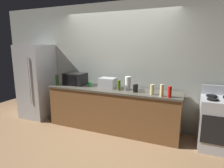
{
  "coord_description": "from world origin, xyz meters",
  "views": [
    {
      "loc": [
        1.53,
        -3.18,
        1.8
      ],
      "look_at": [
        0.0,
        0.4,
        1.0
      ],
      "focal_mm": 30.65,
      "sensor_mm": 36.0,
      "label": 1
    }
  ],
  "objects_px": {
    "mug_green": "(90,84)",
    "bottle_hot_sauce": "(170,92)",
    "microwave": "(75,79)",
    "bottle_wine": "(57,80)",
    "refrigerator": "(37,81)",
    "toaster_oven": "(108,83)",
    "paper_towel_roll": "(128,83)",
    "stove_range": "(218,123)",
    "bottle_vinegar": "(152,89)",
    "bottle_olive_oil": "(119,85)",
    "bottle_hand_soap": "(162,91)",
    "cordless_phone": "(136,88)"
  },
  "relations": [
    {
      "from": "stove_range",
      "to": "bottle_vinegar",
      "type": "xyz_separation_m",
      "value": [
        -1.14,
        -0.14,
        0.53
      ]
    },
    {
      "from": "bottle_wine",
      "to": "mug_green",
      "type": "relative_size",
      "value": 2.28
    },
    {
      "from": "bottle_hot_sauce",
      "to": "bottle_hand_soap",
      "type": "bearing_deg",
      "value": 178.99
    },
    {
      "from": "bottle_hot_sauce",
      "to": "bottle_vinegar",
      "type": "distance_m",
      "value": 0.33
    },
    {
      "from": "bottle_hot_sauce",
      "to": "bottle_olive_oil",
      "type": "height_order",
      "value": "bottle_olive_oil"
    },
    {
      "from": "microwave",
      "to": "bottle_hot_sauce",
      "type": "relative_size",
      "value": 2.43
    },
    {
      "from": "mug_green",
      "to": "bottle_hot_sauce",
      "type": "bearing_deg",
      "value": -7.45
    },
    {
      "from": "cordless_phone",
      "to": "bottle_olive_oil",
      "type": "height_order",
      "value": "bottle_olive_oil"
    },
    {
      "from": "bottle_vinegar",
      "to": "bottle_hot_sauce",
      "type": "bearing_deg",
      "value": -15.43
    },
    {
      "from": "mug_green",
      "to": "toaster_oven",
      "type": "bearing_deg",
      "value": 10.2
    },
    {
      "from": "bottle_hot_sauce",
      "to": "bottle_olive_oil",
      "type": "relative_size",
      "value": 0.97
    },
    {
      "from": "refrigerator",
      "to": "mug_green",
      "type": "distance_m",
      "value": 1.53
    },
    {
      "from": "bottle_wine",
      "to": "mug_green",
      "type": "distance_m",
      "value": 0.78
    },
    {
      "from": "microwave",
      "to": "toaster_oven",
      "type": "height_order",
      "value": "microwave"
    },
    {
      "from": "stove_range",
      "to": "toaster_oven",
      "type": "xyz_separation_m",
      "value": [
        -2.13,
        0.06,
        0.54
      ]
    },
    {
      "from": "bottle_olive_oil",
      "to": "toaster_oven",
      "type": "bearing_deg",
      "value": 158.55
    },
    {
      "from": "microwave",
      "to": "bottle_vinegar",
      "type": "height_order",
      "value": "microwave"
    },
    {
      "from": "bottle_hand_soap",
      "to": "bottle_vinegar",
      "type": "bearing_deg",
      "value": 155.18
    },
    {
      "from": "bottle_vinegar",
      "to": "mug_green",
      "type": "distance_m",
      "value": 1.39
    },
    {
      "from": "stove_range",
      "to": "mug_green",
      "type": "xyz_separation_m",
      "value": [
        -2.52,
        -0.01,
        0.49
      ]
    },
    {
      "from": "paper_towel_roll",
      "to": "cordless_phone",
      "type": "xyz_separation_m",
      "value": [
        0.2,
        -0.13,
        -0.06
      ]
    },
    {
      "from": "stove_range",
      "to": "bottle_wine",
      "type": "bearing_deg",
      "value": -176.79
    },
    {
      "from": "microwave",
      "to": "bottle_hot_sauce",
      "type": "xyz_separation_m",
      "value": [
        2.12,
        -0.28,
        -0.04
      ]
    },
    {
      "from": "toaster_oven",
      "to": "mug_green",
      "type": "bearing_deg",
      "value": -169.8
    },
    {
      "from": "bottle_vinegar",
      "to": "microwave",
      "type": "bearing_deg",
      "value": 173.91
    },
    {
      "from": "toaster_oven",
      "to": "paper_towel_roll",
      "type": "xyz_separation_m",
      "value": [
        0.46,
        -0.01,
        0.03
      ]
    },
    {
      "from": "bottle_olive_oil",
      "to": "bottle_vinegar",
      "type": "xyz_separation_m",
      "value": [
        0.69,
        -0.09,
        -0.01
      ]
    },
    {
      "from": "microwave",
      "to": "bottle_hot_sauce",
      "type": "height_order",
      "value": "microwave"
    },
    {
      "from": "bottle_hand_soap",
      "to": "bottle_vinegar",
      "type": "relative_size",
      "value": 1.17
    },
    {
      "from": "cordless_phone",
      "to": "bottle_vinegar",
      "type": "relative_size",
      "value": 0.8
    },
    {
      "from": "refrigerator",
      "to": "toaster_oven",
      "type": "distance_m",
      "value": 1.93
    },
    {
      "from": "bottle_wine",
      "to": "refrigerator",
      "type": "bearing_deg",
      "value": 166.74
    },
    {
      "from": "refrigerator",
      "to": "stove_range",
      "type": "distance_m",
      "value": 4.07
    },
    {
      "from": "toaster_oven",
      "to": "bottle_vinegar",
      "type": "xyz_separation_m",
      "value": [
        0.99,
        -0.2,
        -0.01
      ]
    },
    {
      "from": "toaster_oven",
      "to": "bottle_hot_sauce",
      "type": "height_order",
      "value": "toaster_oven"
    },
    {
      "from": "refrigerator",
      "to": "bottle_olive_oil",
      "type": "distance_m",
      "value": 2.23
    },
    {
      "from": "mug_green",
      "to": "bottle_hand_soap",
      "type": "bearing_deg",
      "value": -7.99
    },
    {
      "from": "paper_towel_roll",
      "to": "bottle_hand_soap",
      "type": "relative_size",
      "value": 1.22
    },
    {
      "from": "stove_range",
      "to": "mug_green",
      "type": "bearing_deg",
      "value": -179.76
    },
    {
      "from": "bottle_wine",
      "to": "stove_range",
      "type": "bearing_deg",
      "value": 3.21
    },
    {
      "from": "refrigerator",
      "to": "bottle_wine",
      "type": "height_order",
      "value": "refrigerator"
    },
    {
      "from": "stove_range",
      "to": "bottle_hot_sauce",
      "type": "distance_m",
      "value": 1.0
    },
    {
      "from": "paper_towel_roll",
      "to": "bottle_hot_sauce",
      "type": "relative_size",
      "value": 1.37
    },
    {
      "from": "paper_towel_roll",
      "to": "bottle_hot_sauce",
      "type": "distance_m",
      "value": 0.9
    },
    {
      "from": "bottle_olive_oil",
      "to": "refrigerator",
      "type": "bearing_deg",
      "value": 178.49
    },
    {
      "from": "microwave",
      "to": "cordless_phone",
      "type": "relative_size",
      "value": 3.2
    },
    {
      "from": "stove_range",
      "to": "cordless_phone",
      "type": "bearing_deg",
      "value": -177.03
    },
    {
      "from": "refrigerator",
      "to": "microwave",
      "type": "xyz_separation_m",
      "value": [
        1.11,
        0.05,
        0.13
      ]
    },
    {
      "from": "toaster_oven",
      "to": "cordless_phone",
      "type": "height_order",
      "value": "toaster_oven"
    },
    {
      "from": "cordless_phone",
      "to": "refrigerator",
      "type": "bearing_deg",
      "value": -171.08
    }
  ]
}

